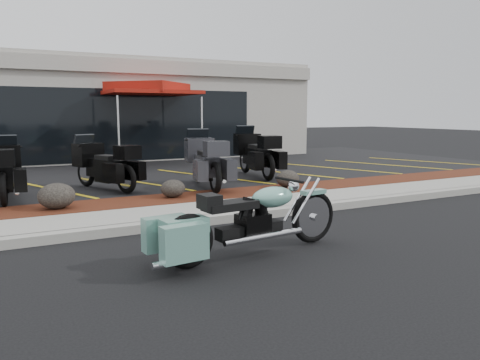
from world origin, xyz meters
TOP-DOWN VIEW (x-y plane):
  - ground at (0.00, 0.00)m, footprint 90.00×90.00m
  - curb at (0.00, 0.90)m, footprint 24.00×0.25m
  - sidewalk at (0.00, 1.60)m, footprint 24.00×1.20m
  - mulch_bed at (0.00, 2.80)m, footprint 24.00×1.20m
  - upper_lot at (0.00, 8.20)m, footprint 26.00×9.60m
  - dealership_building at (0.00, 14.47)m, footprint 18.00×8.16m
  - boulder_left at (-2.22, 2.73)m, footprint 0.68×0.57m
  - boulder_mid at (0.12, 2.87)m, footprint 0.53×0.44m
  - boulder_right at (3.06, 2.91)m, footprint 0.58×0.49m
  - hero_cruiser at (0.98, -0.95)m, footprint 3.03×1.07m
  - touring_black_front at (-3.01, 5.08)m, footprint 0.98×2.31m
  - touring_black_mid at (-1.26, 5.32)m, footprint 1.64×2.36m
  - touring_grey at (1.44, 4.65)m, footprint 1.31×2.53m
  - touring_black_rear at (3.46, 5.86)m, footprint 1.26×2.56m
  - traffic_cone at (0.06, 7.14)m, footprint 0.39×0.39m
  - popup_canopy at (1.70, 9.81)m, footprint 3.67×3.67m

SIDE VIEW (x-z plane):
  - ground at x=0.00m, z-range 0.00..0.00m
  - curb at x=0.00m, z-range 0.00..0.15m
  - sidewalk at x=0.00m, z-range 0.00..0.15m
  - upper_lot at x=0.00m, z-range 0.00..0.15m
  - mulch_bed at x=0.00m, z-range 0.00..0.16m
  - boulder_mid at x=0.12m, z-range 0.16..0.54m
  - boulder_right at x=3.06m, z-range 0.16..0.57m
  - traffic_cone at x=0.06m, z-range 0.15..0.60m
  - boulder_left at x=-2.22m, z-range 0.16..0.64m
  - hero_cruiser at x=0.98m, z-range 0.00..1.05m
  - touring_black_mid at x=-1.26m, z-range 0.15..1.44m
  - touring_black_front at x=-3.01m, z-range 0.15..1.47m
  - touring_grey at x=1.44m, z-range 0.15..1.55m
  - touring_black_rear at x=3.46m, z-range 0.15..1.58m
  - dealership_building at x=0.00m, z-range 0.01..4.01m
  - popup_canopy at x=1.70m, z-range 1.31..4.15m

